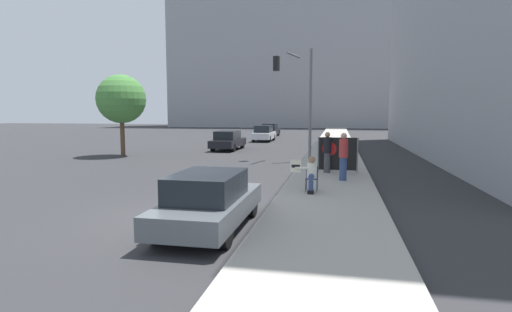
{
  "coord_description": "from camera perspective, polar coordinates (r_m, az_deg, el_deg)",
  "views": [
    {
      "loc": [
        4.09,
        -9.81,
        2.8
      ],
      "look_at": [
        0.88,
        5.88,
        1.04
      ],
      "focal_mm": 28.0,
      "sensor_mm": 36.0,
      "label": 1
    }
  ],
  "objects": [
    {
      "name": "car_on_road_midblock",
      "position": [
        38.73,
        1.13,
        3.24
      ],
      "size": [
        1.72,
        4.36,
        1.55
      ],
      "color": "silver",
      "rests_on": "ground_plane"
    },
    {
      "name": "traffic_light_pole",
      "position": [
        23.16,
        6.03,
        9.79
      ],
      "size": [
        2.29,
        2.05,
        6.17
      ],
      "color": "slate",
      "rests_on": "sidewalk_curb"
    },
    {
      "name": "jogger_on_sidewalk",
      "position": [
        15.79,
        12.37,
        -0.01
      ],
      "size": [
        0.34,
        0.34,
        1.85
      ],
      "rotation": [
        0.0,
        0.0,
        3.28
      ],
      "color": "#334775",
      "rests_on": "sidewalk_curb"
    },
    {
      "name": "street_tree_near_curb",
      "position": [
        26.87,
        -18.7,
        7.69
      ],
      "size": [
        3.07,
        3.07,
        5.17
      ],
      "color": "brown",
      "rests_on": "ground_plane"
    },
    {
      "name": "building_backdrop_far",
      "position": [
        79.55,
        7.31,
        16.86
      ],
      "size": [
        52.0,
        12.0,
        35.01
      ],
      "color": "#99999E",
      "rests_on": "ground_plane"
    },
    {
      "name": "pedestrian_behind",
      "position": [
        17.74,
        10.14,
        0.59
      ],
      "size": [
        0.34,
        0.34,
        1.78
      ],
      "rotation": [
        0.0,
        0.0,
        3.5
      ],
      "color": "#424247",
      "rests_on": "sidewalk_curb"
    },
    {
      "name": "sidewalk_curb",
      "position": [
        24.96,
        10.94,
        -0.11
      ],
      "size": [
        3.24,
        90.0,
        0.16
      ],
      "primitive_type": "cube",
      "color": "#A8A399",
      "rests_on": "ground_plane"
    },
    {
      "name": "parked_car_curbside",
      "position": [
        9.64,
        -6.73,
        -6.39
      ],
      "size": [
        1.71,
        4.18,
        1.38
      ],
      "color": "#565B60",
      "rests_on": "ground_plane"
    },
    {
      "name": "protest_banner",
      "position": [
        17.88,
        11.55,
        0.3
      ],
      "size": [
        1.74,
        0.06,
        1.54
      ],
      "color": "slate",
      "rests_on": "sidewalk_curb"
    },
    {
      "name": "ground_plane",
      "position": [
        10.99,
        -10.82,
        -8.59
      ],
      "size": [
        160.0,
        160.0,
        0.0
      ],
      "primitive_type": "plane",
      "color": "#303033"
    },
    {
      "name": "seated_protester",
      "position": [
        13.43,
        7.86,
        -2.41
      ],
      "size": [
        0.91,
        0.77,
        1.18
      ],
      "rotation": [
        0.0,
        0.0,
        -0.14
      ],
      "color": "#474C56",
      "rests_on": "sidewalk_curb"
    },
    {
      "name": "car_on_road_nearest",
      "position": [
        29.82,
        -4.03,
        2.23
      ],
      "size": [
        1.73,
        4.51,
        1.43
      ],
      "color": "black",
      "rests_on": "ground_plane"
    },
    {
      "name": "car_on_road_distant",
      "position": [
        46.71,
        2.02,
        3.73
      ],
      "size": [
        1.72,
        4.78,
        1.5
      ],
      "color": "black",
      "rests_on": "ground_plane"
    }
  ]
}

